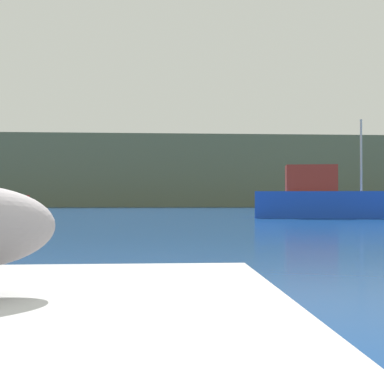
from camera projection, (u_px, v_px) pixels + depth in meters
The scene contains 2 objects.
hillside_backdrop at pixel (160, 173), 68.12m from camera, with size 140.00×14.25×8.87m, color #5B664C.
fishing_boat_blue at pixel (319, 199), 28.83m from camera, with size 7.69×3.49×5.55m.
Camera 1 is at (-0.13, -2.66, 1.15)m, focal length 47.65 mm.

